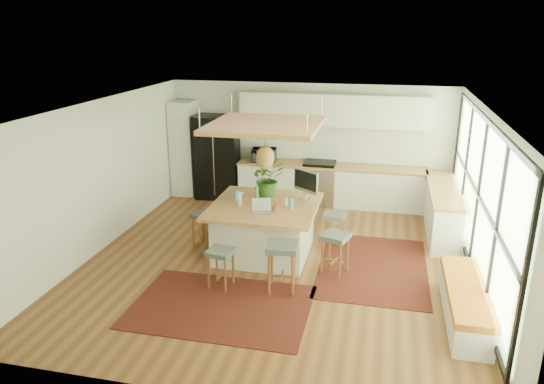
% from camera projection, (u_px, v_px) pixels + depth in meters
% --- Properties ---
extents(floor, '(7.00, 7.00, 0.00)m').
position_uv_depth(floor, '(277.00, 261.00, 8.90)').
color(floor, brown).
rests_on(floor, ground).
extents(ceiling, '(7.00, 7.00, 0.00)m').
position_uv_depth(ceiling, '(277.00, 107.00, 8.05)').
color(ceiling, white).
rests_on(ceiling, ground).
extents(wall_back, '(6.50, 0.00, 6.50)m').
position_uv_depth(wall_back, '(309.00, 143.00, 11.72)').
color(wall_back, white).
rests_on(wall_back, ground).
extents(wall_front, '(6.50, 0.00, 6.50)m').
position_uv_depth(wall_front, '(205.00, 289.00, 5.24)').
color(wall_front, white).
rests_on(wall_front, ground).
extents(wall_left, '(0.00, 7.00, 7.00)m').
position_uv_depth(wall_left, '(101.00, 176.00, 9.16)').
color(wall_left, white).
rests_on(wall_left, ground).
extents(wall_right, '(0.00, 7.00, 7.00)m').
position_uv_depth(wall_right, '(484.00, 202.00, 7.79)').
color(wall_right, white).
rests_on(wall_right, ground).
extents(window_wall, '(0.10, 6.20, 2.60)m').
position_uv_depth(window_wall, '(482.00, 199.00, 7.78)').
color(window_wall, black).
rests_on(window_wall, wall_right).
extents(pantry, '(0.55, 0.60, 2.25)m').
position_uv_depth(pantry, '(185.00, 149.00, 12.11)').
color(pantry, white).
rests_on(pantry, floor).
extents(back_counter_base, '(4.20, 0.60, 0.88)m').
position_uv_depth(back_counter_base, '(330.00, 186.00, 11.59)').
color(back_counter_base, white).
rests_on(back_counter_base, floor).
extents(back_counter_top, '(4.24, 0.64, 0.05)m').
position_uv_depth(back_counter_top, '(331.00, 166.00, 11.45)').
color(back_counter_top, '#A9723C').
rests_on(back_counter_top, back_counter_base).
extents(backsplash, '(4.20, 0.02, 0.80)m').
position_uv_depth(backsplash, '(333.00, 144.00, 11.58)').
color(backsplash, white).
rests_on(backsplash, wall_back).
extents(upper_cabinets, '(4.20, 0.34, 0.70)m').
position_uv_depth(upper_cabinets, '(333.00, 110.00, 11.18)').
color(upper_cabinets, white).
rests_on(upper_cabinets, wall_back).
extents(range, '(0.76, 0.62, 1.00)m').
position_uv_depth(range, '(319.00, 182.00, 11.62)').
color(range, '#A5A5AA').
rests_on(range, floor).
extents(right_counter_base, '(0.60, 2.50, 0.88)m').
position_uv_depth(right_counter_base, '(444.00, 211.00, 10.00)').
color(right_counter_base, white).
rests_on(right_counter_base, floor).
extents(right_counter_top, '(0.64, 2.54, 0.05)m').
position_uv_depth(right_counter_top, '(446.00, 189.00, 9.85)').
color(right_counter_top, '#A9723C').
rests_on(right_counter_top, right_counter_base).
extents(window_bench, '(0.52, 2.00, 0.50)m').
position_uv_depth(window_bench, '(465.00, 303.00, 7.09)').
color(window_bench, white).
rests_on(window_bench, floor).
extents(ceiling_panel, '(1.86, 1.86, 0.80)m').
position_uv_depth(ceiling_panel, '(265.00, 141.00, 8.69)').
color(ceiling_panel, '#A9723C').
rests_on(ceiling_panel, ceiling).
extents(rug_near, '(2.60, 1.80, 0.01)m').
position_uv_depth(rug_near, '(221.00, 306.00, 7.47)').
color(rug_near, black).
rests_on(rug_near, floor).
extents(rug_right, '(1.80, 2.60, 0.01)m').
position_uv_depth(rug_right, '(373.00, 267.00, 8.67)').
color(rug_right, black).
rests_on(rug_right, floor).
extents(fridge, '(1.03, 0.84, 1.96)m').
position_uv_depth(fridge, '(218.00, 159.00, 11.98)').
color(fridge, black).
rests_on(fridge, floor).
extents(island, '(1.85, 1.85, 0.93)m').
position_uv_depth(island, '(265.00, 229.00, 9.07)').
color(island, '#A9723C').
rests_on(island, floor).
extents(stool_near_left, '(0.43, 0.43, 0.64)m').
position_uv_depth(stool_near_left, '(221.00, 266.00, 7.92)').
color(stool_near_left, '#464C4D').
rests_on(stool_near_left, floor).
extents(stool_near_right, '(0.51, 0.51, 0.78)m').
position_uv_depth(stool_near_right, '(282.00, 269.00, 7.82)').
color(stool_near_right, '#464C4D').
rests_on(stool_near_right, floor).
extents(stool_right_front, '(0.52, 0.52, 0.70)m').
position_uv_depth(stool_right_front, '(335.00, 254.00, 8.36)').
color(stool_right_front, '#464C4D').
rests_on(stool_right_front, floor).
extents(stool_right_back, '(0.42, 0.42, 0.66)m').
position_uv_depth(stool_right_back, '(334.00, 228.00, 9.39)').
color(stool_right_back, '#464C4D').
rests_on(stool_right_back, floor).
extents(stool_left_side, '(0.48, 0.48, 0.65)m').
position_uv_depth(stool_left_side, '(204.00, 228.00, 9.43)').
color(stool_left_side, '#464C4D').
rests_on(stool_left_side, floor).
extents(laptop, '(0.39, 0.41, 0.24)m').
position_uv_depth(laptop, '(262.00, 206.00, 8.51)').
color(laptop, '#A5A5AA').
rests_on(laptop, island).
extents(monitor, '(0.60, 0.52, 0.55)m').
position_uv_depth(monitor, '(306.00, 185.00, 9.13)').
color(monitor, '#A5A5AA').
rests_on(monitor, island).
extents(microwave, '(0.59, 0.39, 0.37)m').
position_uv_depth(microwave, '(264.00, 154.00, 11.70)').
color(microwave, '#A5A5AA').
rests_on(microwave, back_counter_top).
extents(island_plant, '(0.87, 0.89, 0.52)m').
position_uv_depth(island_plant, '(268.00, 182.00, 9.32)').
color(island_plant, '#1E4C19').
rests_on(island_plant, island).
extents(island_bowl, '(0.20, 0.20, 0.05)m').
position_uv_depth(island_bowl, '(239.00, 194.00, 9.40)').
color(island_bowl, silver).
rests_on(island_bowl, island).
extents(island_bottle_0, '(0.07, 0.07, 0.19)m').
position_uv_depth(island_bottle_0, '(236.00, 196.00, 9.10)').
color(island_bottle_0, '#399FE5').
rests_on(island_bottle_0, island).
extents(island_bottle_1, '(0.07, 0.07, 0.19)m').
position_uv_depth(island_bottle_1, '(240.00, 201.00, 8.84)').
color(island_bottle_1, white).
rests_on(island_bottle_1, island).
extents(island_bottle_2, '(0.07, 0.07, 0.19)m').
position_uv_depth(island_bottle_2, '(275.00, 206.00, 8.56)').
color(island_bottle_2, brown).
rests_on(island_bottle_2, island).
extents(island_bottle_3, '(0.07, 0.07, 0.19)m').
position_uv_depth(island_bottle_3, '(285.00, 200.00, 8.86)').
color(island_bottle_3, silver).
rests_on(island_bottle_3, island).
extents(island_bottle_4, '(0.07, 0.07, 0.19)m').
position_uv_depth(island_bottle_4, '(257.00, 194.00, 9.17)').
color(island_bottle_4, '#579164').
rests_on(island_bottle_4, island).
extents(island_bottle_5, '(0.07, 0.07, 0.19)m').
position_uv_depth(island_bottle_5, '(291.00, 204.00, 8.69)').
color(island_bottle_5, '#399FE5').
rests_on(island_bottle_5, island).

